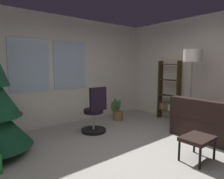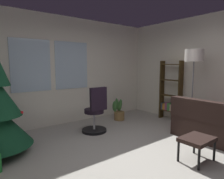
% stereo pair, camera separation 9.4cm
% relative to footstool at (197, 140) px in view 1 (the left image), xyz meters
% --- Properties ---
extents(ground_plane, '(5.13, 5.27, 0.10)m').
position_rel_footstool_xyz_m(ground_plane, '(-0.63, 0.59, -0.38)').
color(ground_plane, '#A3A096').
extents(wall_back_with_windows, '(5.13, 0.12, 2.73)m').
position_rel_footstool_xyz_m(wall_back_with_windows, '(-0.65, 3.27, 1.04)').
color(wall_back_with_windows, silver).
rests_on(wall_back_with_windows, ground_plane).
extents(wall_right_with_frames, '(0.12, 5.27, 2.73)m').
position_rel_footstool_xyz_m(wall_right_with_frames, '(1.98, 0.59, 1.03)').
color(wall_right_with_frames, silver).
rests_on(wall_right_with_frames, ground_plane).
extents(footstool, '(0.54, 0.40, 0.39)m').
position_rel_footstool_xyz_m(footstool, '(0.00, 0.00, 0.00)').
color(footstool, black).
rests_on(footstool, ground_plane).
extents(office_chair, '(0.56, 0.56, 1.04)m').
position_rel_footstool_xyz_m(office_chair, '(-0.50, 2.13, 0.08)').
color(office_chair, black).
rests_on(office_chair, ground_plane).
extents(bookshelf, '(0.18, 0.64, 1.63)m').
position_rel_footstool_xyz_m(bookshelf, '(1.72, 1.73, 0.37)').
color(bookshelf, '#382A12').
rests_on(bookshelf, ground_plane).
extents(floor_lamp, '(0.42, 0.42, 1.87)m').
position_rel_footstool_xyz_m(floor_lamp, '(1.42, 0.92, 1.30)').
color(floor_lamp, slate).
rests_on(floor_lamp, ground_plane).
extents(potted_plant, '(0.33, 0.39, 0.61)m').
position_rel_footstool_xyz_m(potted_plant, '(0.58, 2.61, -0.10)').
color(potted_plant, olive).
rests_on(potted_plant, ground_plane).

